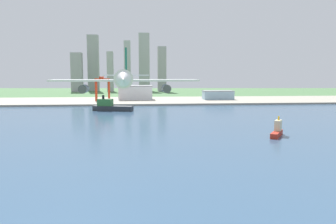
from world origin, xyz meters
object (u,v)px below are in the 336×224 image
object	(u,v)px
warehouse_main	(136,92)
tugboat_small	(277,130)
airplane_landing	(125,79)
warehouse_annex	(218,95)
port_crane_red	(102,84)
container_barge	(111,106)

from	to	relation	value
warehouse_main	tugboat_small	bearing A→B (deg)	-72.25
airplane_landing	warehouse_main	bearing A→B (deg)	90.29
tugboat_small	warehouse_annex	size ratio (longest dim) A/B	0.44
airplane_landing	port_crane_red	bearing A→B (deg)	97.25
container_barge	warehouse_annex	size ratio (longest dim) A/B	0.98
warehouse_main	warehouse_annex	bearing A→B (deg)	-4.37
tugboat_small	warehouse_annex	xyz separation A→B (m)	(31.74, 291.34, 5.60)
port_crane_red	warehouse_annex	size ratio (longest dim) A/B	0.80
warehouse_main	container_barge	bearing A→B (deg)	-101.01
container_barge	port_crane_red	distance (m)	117.05
container_barge	warehouse_annex	distance (m)	200.38
tugboat_small	container_barge	size ratio (longest dim) A/B	0.45
container_barge	warehouse_annex	bearing A→B (deg)	39.40
tugboat_small	container_barge	distance (m)	205.19
warehouse_main	warehouse_annex	xyz separation A→B (m)	(128.15, -9.80, -4.00)
container_barge	port_crane_red	bearing A→B (deg)	100.68
tugboat_small	container_barge	world-z (taller)	container_barge
warehouse_annex	port_crane_red	bearing A→B (deg)	-175.34
port_crane_red	warehouse_annex	world-z (taller)	port_crane_red
airplane_landing	tugboat_small	world-z (taller)	airplane_landing
airplane_landing	warehouse_main	xyz separation A→B (m)	(-2.10, 417.44, -25.78)
airplane_landing	warehouse_main	world-z (taller)	airplane_landing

